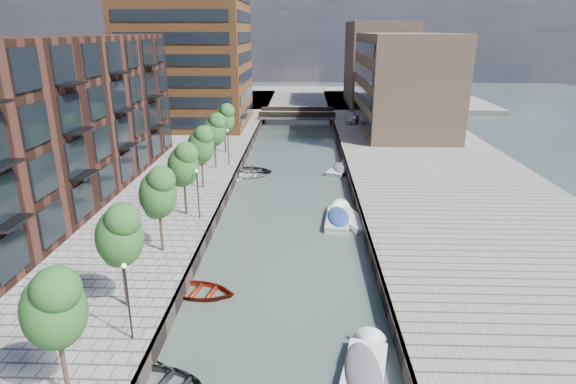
{
  "coord_description": "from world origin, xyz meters",
  "views": [
    {
      "loc": [
        1.17,
        -11.98,
        15.5
      ],
      "look_at": [
        0.0,
        23.48,
        3.5
      ],
      "focal_mm": 30.0,
      "sensor_mm": 36.0,
      "label": 1
    }
  ],
  "objects_px": {
    "tree_3": "(183,164)",
    "sloop_4": "(252,173)",
    "motorboat_1": "(364,370)",
    "motorboat_2": "(349,218)",
    "motorboat_3": "(338,217)",
    "tree_6": "(224,118)",
    "car": "(354,119)",
    "bridge": "(297,115)",
    "tree_0": "(53,306)",
    "sloop_2": "(200,294)",
    "tree_2": "(158,191)",
    "sloop_3": "(248,177)",
    "motorboat_4": "(341,169)",
    "tree_5": "(214,129)",
    "tree_4": "(201,144)",
    "tree_1": "(119,234)"
  },
  "relations": [
    {
      "from": "tree_3",
      "to": "sloop_4",
      "type": "xyz_separation_m",
      "value": [
        3.85,
        15.64,
        -5.31
      ]
    },
    {
      "from": "tree_3",
      "to": "motorboat_1",
      "type": "relative_size",
      "value": 1.04
    },
    {
      "from": "motorboat_2",
      "to": "motorboat_3",
      "type": "xyz_separation_m",
      "value": [
        -0.9,
        -0.14,
        0.13
      ]
    },
    {
      "from": "tree_6",
      "to": "car",
      "type": "bearing_deg",
      "value": 49.13
    },
    {
      "from": "motorboat_1",
      "to": "motorboat_2",
      "type": "bearing_deg",
      "value": 87.2
    },
    {
      "from": "bridge",
      "to": "car",
      "type": "xyz_separation_m",
      "value": [
        9.38,
        -5.34,
        0.27
      ]
    },
    {
      "from": "tree_0",
      "to": "motorboat_3",
      "type": "xyz_separation_m",
      "value": [
        12.73,
        22.48,
        -5.08
      ]
    },
    {
      "from": "sloop_2",
      "to": "motorboat_2",
      "type": "bearing_deg",
      "value": -27.55
    },
    {
      "from": "tree_0",
      "to": "motorboat_3",
      "type": "height_order",
      "value": "tree_0"
    },
    {
      "from": "bridge",
      "to": "tree_2",
      "type": "height_order",
      "value": "tree_2"
    },
    {
      "from": "tree_2",
      "to": "sloop_3",
      "type": "distance_m",
      "value": 21.67
    },
    {
      "from": "sloop_4",
      "to": "motorboat_2",
      "type": "height_order",
      "value": "motorboat_2"
    },
    {
      "from": "motorboat_4",
      "to": "tree_5",
      "type": "bearing_deg",
      "value": -169.07
    },
    {
      "from": "sloop_2",
      "to": "car",
      "type": "distance_m",
      "value": 54.75
    },
    {
      "from": "motorboat_4",
      "to": "tree_6",
      "type": "bearing_deg",
      "value": 163.12
    },
    {
      "from": "tree_3",
      "to": "motorboat_2",
      "type": "height_order",
      "value": "tree_3"
    },
    {
      "from": "car",
      "to": "bridge",
      "type": "bearing_deg",
      "value": 170.15
    },
    {
      "from": "tree_4",
      "to": "sloop_4",
      "type": "xyz_separation_m",
      "value": [
        3.85,
        8.64,
        -5.31
      ]
    },
    {
      "from": "bridge",
      "to": "sloop_2",
      "type": "height_order",
      "value": "bridge"
    },
    {
      "from": "tree_6",
      "to": "sloop_3",
      "type": "height_order",
      "value": "tree_6"
    },
    {
      "from": "tree_0",
      "to": "sloop_4",
      "type": "distance_m",
      "value": 37.23
    },
    {
      "from": "tree_1",
      "to": "bridge",
      "type": "bearing_deg",
      "value": 82.07
    },
    {
      "from": "motorboat_3",
      "to": "motorboat_4",
      "type": "relative_size",
      "value": 1.05
    },
    {
      "from": "tree_0",
      "to": "sloop_3",
      "type": "height_order",
      "value": "tree_0"
    },
    {
      "from": "tree_3",
      "to": "car",
      "type": "bearing_deg",
      "value": 66.77
    },
    {
      "from": "bridge",
      "to": "tree_5",
      "type": "xyz_separation_m",
      "value": [
        -8.5,
        -33.0,
        3.92
      ]
    },
    {
      "from": "tree_2",
      "to": "tree_5",
      "type": "bearing_deg",
      "value": 90.0
    },
    {
      "from": "tree_6",
      "to": "car",
      "type": "height_order",
      "value": "tree_6"
    },
    {
      "from": "tree_6",
      "to": "sloop_3",
      "type": "xyz_separation_m",
      "value": [
        3.6,
        -7.3,
        -5.31
      ]
    },
    {
      "from": "bridge",
      "to": "tree_3",
      "type": "height_order",
      "value": "tree_3"
    },
    {
      "from": "sloop_2",
      "to": "sloop_4",
      "type": "xyz_separation_m",
      "value": [
        0.48,
        26.75,
        0.0
      ]
    },
    {
      "from": "sloop_2",
      "to": "motorboat_1",
      "type": "height_order",
      "value": "motorboat_1"
    },
    {
      "from": "tree_5",
      "to": "motorboat_1",
      "type": "height_order",
      "value": "tree_5"
    },
    {
      "from": "tree_0",
      "to": "tree_1",
      "type": "bearing_deg",
      "value": 90.0
    },
    {
      "from": "tree_4",
      "to": "sloop_4",
      "type": "distance_m",
      "value": 10.85
    },
    {
      "from": "tree_6",
      "to": "sloop_3",
      "type": "bearing_deg",
      "value": -63.72
    },
    {
      "from": "tree_5",
      "to": "sloop_4",
      "type": "relative_size",
      "value": 1.25
    },
    {
      "from": "sloop_3",
      "to": "motorboat_4",
      "type": "height_order",
      "value": "motorboat_4"
    },
    {
      "from": "motorboat_3",
      "to": "sloop_2",
      "type": "bearing_deg",
      "value": -126.64
    },
    {
      "from": "tree_4",
      "to": "sloop_2",
      "type": "bearing_deg",
      "value": -79.47
    },
    {
      "from": "tree_1",
      "to": "motorboat_1",
      "type": "height_order",
      "value": "tree_1"
    },
    {
      "from": "tree_1",
      "to": "tree_4",
      "type": "relative_size",
      "value": 1.0
    },
    {
      "from": "bridge",
      "to": "tree_0",
      "type": "distance_m",
      "value": 68.64
    },
    {
      "from": "motorboat_3",
      "to": "motorboat_4",
      "type": "height_order",
      "value": "motorboat_3"
    },
    {
      "from": "tree_1",
      "to": "sloop_2",
      "type": "distance_m",
      "value": 6.92
    },
    {
      "from": "tree_5",
      "to": "car",
      "type": "distance_m",
      "value": 33.13
    },
    {
      "from": "sloop_3",
      "to": "tree_2",
      "type": "bearing_deg",
      "value": 166.35
    },
    {
      "from": "tree_3",
      "to": "tree_4",
      "type": "distance_m",
      "value": 7.0
    },
    {
      "from": "sloop_3",
      "to": "motorboat_1",
      "type": "bearing_deg",
      "value": -167.84
    },
    {
      "from": "tree_0",
      "to": "motorboat_3",
      "type": "bearing_deg",
      "value": 60.49
    }
  ]
}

